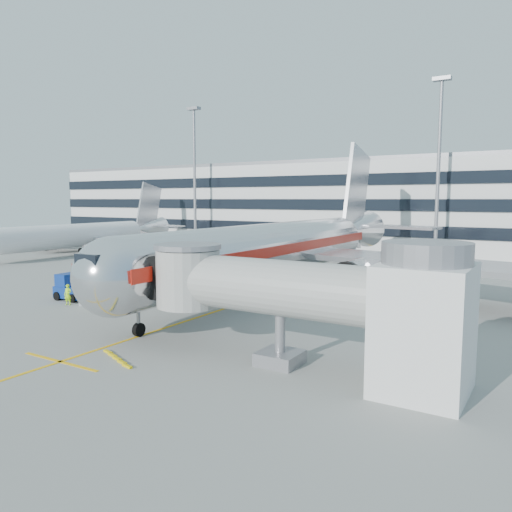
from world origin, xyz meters
The scene contains 15 objects.
ground centered at (0.00, 0.00, 0.00)m, with size 180.00×180.00×0.00m, color gray.
lead_in_line centered at (0.00, 10.00, 0.01)m, with size 0.25×70.00×0.01m, color #F3AE0C.
stop_bar centered at (0.00, -14.00, 0.01)m, with size 6.00×0.25×0.01m, color #F3AE0C.
main_jet centered at (0.00, 11.72, 4.23)m, with size 50.95×48.70×16.06m.
jet_bridge centered at (12.18, -8.00, 3.87)m, with size 17.80×4.50×7.00m.
terminal centered at (0.00, 57.95, 7.80)m, with size 150.00×24.25×15.60m.
light_mast_west centered at (-35.00, 42.00, 14.88)m, with size 2.40×1.20×25.45m.
light_mast_centre centered at (8.00, 42.00, 14.88)m, with size 2.40×1.20×25.45m.
second_jet centered at (-42.51, 22.80, 3.18)m, with size 38.21×36.52×12.04m.
belt_loader centered at (-9.22, -2.33, 0.56)m, with size 4.25×2.39×1.99m.
baggage_tug centered at (-13.79, -2.42, 1.00)m, with size 3.13×2.07×2.30m.
cargo_container_left centered at (-11.93, -1.59, 0.91)m, with size 2.24×2.24×1.81m.
cargo_container_right centered at (-13.20, 2.89, 0.84)m, with size 1.81×1.81×1.67m.
cargo_container_front centered at (-10.45, -2.80, 0.90)m, with size 2.02×2.02×1.80m.
ramp_worker centered at (-12.12, -4.04, 0.89)m, with size 0.65×0.43×1.78m, color #B7FF1A.
Camera 1 is at (23.11, -31.01, 8.91)m, focal length 35.00 mm.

